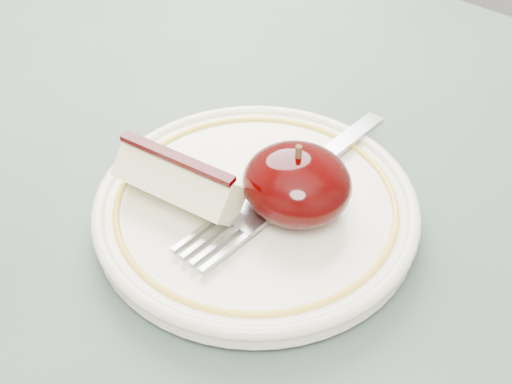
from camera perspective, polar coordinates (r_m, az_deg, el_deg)
The scene contains 4 objects.
plate at distance 0.46m, azimuth -0.00°, elevation -1.29°, with size 0.21×0.21×0.02m.
apple_half at distance 0.44m, azimuth 3.29°, elevation 0.68°, with size 0.07×0.07×0.05m.
apple_wedge at distance 0.44m, azimuth -6.21°, elevation 0.88°, with size 0.09×0.04×0.04m.
fork at distance 0.46m, azimuth 2.41°, elevation 0.48°, with size 0.03×0.19×0.00m.
Camera 1 is at (0.19, -0.17, 1.08)m, focal length 50.00 mm.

